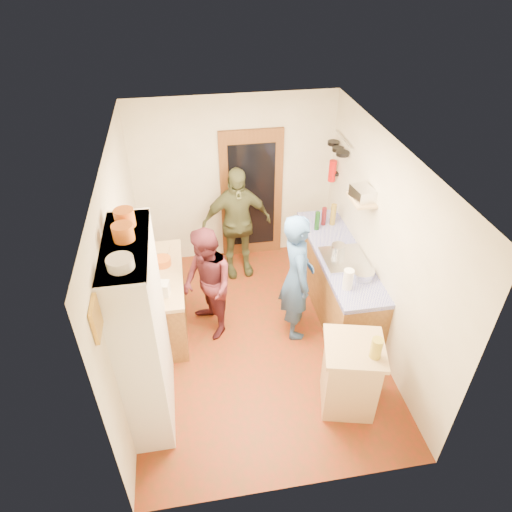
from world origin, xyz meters
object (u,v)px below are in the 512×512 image
object	(u,v)px
right_counter_base	(336,280)
person_back	(237,223)
hutch_body	(143,334)
person_hob	(300,278)
island_base	(350,377)
person_left	(208,282)

from	to	relation	value
right_counter_base	person_back	xyz separation A→B (m)	(-1.24, 0.99, 0.46)
hutch_body	person_hob	bearing A→B (deg)	25.29
person_hob	person_back	size ratio (longest dim) A/B	1.00
right_counter_base	person_hob	distance (m)	0.90
person_hob	person_back	distance (m)	1.53
right_counter_base	island_base	distance (m)	1.68
person_hob	person_back	bearing A→B (deg)	24.70
hutch_body	person_back	size ratio (longest dim) A/B	1.25
hutch_body	right_counter_base	distance (m)	2.90
hutch_body	person_left	size ratio (longest dim) A/B	1.42
hutch_body	person_hob	distance (m)	2.06
right_counter_base	person_left	world-z (taller)	person_left
hutch_body	person_back	bearing A→B (deg)	61.12
hutch_body	island_base	world-z (taller)	hutch_body
hutch_body	island_base	bearing A→B (deg)	-9.14
right_counter_base	person_left	bearing A→B (deg)	-174.00
island_base	person_left	size ratio (longest dim) A/B	0.55
island_base	person_hob	world-z (taller)	person_hob
island_base	person_back	world-z (taller)	person_back
island_base	person_back	size ratio (longest dim) A/B	0.49
person_back	person_left	bearing A→B (deg)	-118.98
person_back	island_base	bearing A→B (deg)	-76.16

